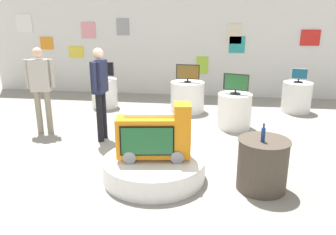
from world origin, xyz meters
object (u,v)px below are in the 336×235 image
object	(u,v)px
novelty_firetruck_tv	(155,137)
display_pedestal_center_rear	(234,111)
display_pedestal_right_rear	(297,97)
bottle_on_side_table	(263,134)
tv_on_right_rear	(299,75)
tv_on_far_right	(188,72)
shopper_browsing_near_truck	(41,84)
shopper_browsing_rear	(100,87)
side_table_round	(262,164)
main_display_pedestal	(154,168)
tv_on_center_rear	(236,83)
display_pedestal_left_rear	(104,93)
tv_on_left_rear	(103,70)
display_pedestal_far_right	(187,97)

from	to	relation	value
novelty_firetruck_tv	display_pedestal_center_rear	xyz separation A→B (m)	(1.28, 2.58, -0.29)
display_pedestal_right_rear	bottle_on_side_table	distance (m)	4.47
tv_on_right_rear	tv_on_far_right	size ratio (longest dim) A/B	0.66
tv_on_far_right	shopper_browsing_near_truck	size ratio (longest dim) A/B	0.33
display_pedestal_right_rear	shopper_browsing_rear	bearing A→B (deg)	-148.57
shopper_browsing_rear	side_table_round	bearing A→B (deg)	-29.37
main_display_pedestal	tv_on_right_rear	size ratio (longest dim) A/B	4.02
display_pedestal_center_rear	tv_on_right_rear	distance (m)	2.23
novelty_firetruck_tv	side_table_round	world-z (taller)	novelty_firetruck_tv
side_table_round	shopper_browsing_near_truck	distance (m)	4.59
novelty_firetruck_tv	tv_on_center_rear	xyz separation A→B (m)	(1.28, 2.57, 0.31)
tv_on_right_rear	shopper_browsing_rear	world-z (taller)	shopper_browsing_rear
shopper_browsing_near_truck	tv_on_far_right	bearing A→B (deg)	35.29
main_display_pedestal	tv_on_right_rear	distance (m)	5.03
display_pedestal_left_rear	tv_on_right_rear	distance (m)	4.91
main_display_pedestal	display_pedestal_center_rear	size ratio (longest dim) A/B	2.06
novelty_firetruck_tv	shopper_browsing_rear	distance (m)	2.01
display_pedestal_center_rear	tv_on_far_right	world-z (taller)	tv_on_far_right
tv_on_left_rear	display_pedestal_center_rear	distance (m)	3.56
display_pedestal_left_rear	tv_on_far_right	distance (m)	2.26
tv_on_right_rear	tv_on_far_right	distance (m)	2.72
novelty_firetruck_tv	tv_on_left_rear	xyz separation A→B (m)	(-2.00, 3.81, 0.32)
display_pedestal_left_rear	shopper_browsing_near_truck	bearing A→B (deg)	-106.51
tv_on_far_right	display_pedestal_center_rear	bearing A→B (deg)	-45.76
tv_on_right_rear	bottle_on_side_table	size ratio (longest dim) A/B	1.47
side_table_round	bottle_on_side_table	xyz separation A→B (m)	(-0.04, -0.07, 0.47)
main_display_pedestal	side_table_round	world-z (taller)	side_table_round
display_pedestal_left_rear	tv_on_center_rear	bearing A→B (deg)	-20.76
main_display_pedestal	novelty_firetruck_tv	xyz separation A→B (m)	(0.02, -0.00, 0.51)
display_pedestal_right_rear	tv_on_far_right	size ratio (longest dim) A/B	1.28
main_display_pedestal	display_pedestal_far_right	world-z (taller)	display_pedestal_far_right
display_pedestal_left_rear	bottle_on_side_table	distance (m)	5.34
bottle_on_side_table	tv_on_right_rear	bearing A→B (deg)	71.91
display_pedestal_center_rear	bottle_on_side_table	distance (m)	2.81
display_pedestal_far_right	novelty_firetruck_tv	bearing A→B (deg)	-92.76
tv_on_right_rear	shopper_browsing_near_truck	size ratio (longest dim) A/B	0.22
display_pedestal_right_rear	tv_on_left_rear	bearing A→B (deg)	-177.33
novelty_firetruck_tv	shopper_browsing_rear	world-z (taller)	shopper_browsing_rear
display_pedestal_left_rear	tv_on_center_rear	size ratio (longest dim) A/B	1.43
main_display_pedestal	display_pedestal_left_rear	bearing A→B (deg)	117.37
novelty_firetruck_tv	tv_on_left_rear	bearing A→B (deg)	117.64
tv_on_left_rear	tv_on_center_rear	distance (m)	3.50
tv_on_far_right	bottle_on_side_table	bearing A→B (deg)	-71.28
main_display_pedestal	tv_on_left_rear	size ratio (longest dim) A/B	2.80
tv_on_center_rear	bottle_on_side_table	bearing A→B (deg)	-85.48
display_pedestal_far_right	shopper_browsing_rear	size ratio (longest dim) A/B	0.47
main_display_pedestal	shopper_browsing_rear	xyz separation A→B (m)	(-1.28, 1.48, 0.89)
display_pedestal_right_rear	shopper_browsing_near_truck	size ratio (longest dim) A/B	0.43
shopper_browsing_rear	tv_on_left_rear	bearing A→B (deg)	106.61
display_pedestal_left_rear	bottle_on_side_table	xyz separation A→B (m)	(3.50, -4.00, 0.47)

